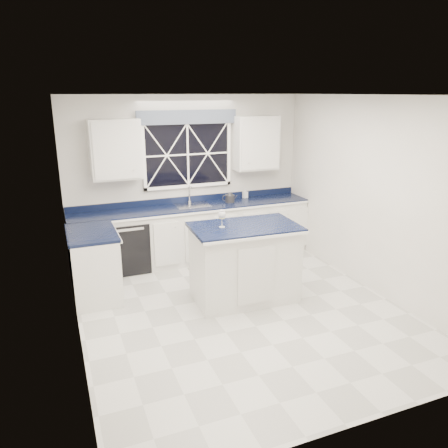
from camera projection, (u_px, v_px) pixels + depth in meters
name	position (u px, v px, depth m)	size (l,w,h in m)	color
ground	(241.00, 310.00, 5.70)	(4.50, 4.50, 0.00)	silver
back_wall	(188.00, 178.00, 7.31)	(4.00, 0.10, 2.70)	silver
base_cabinets	(178.00, 240.00, 7.04)	(3.99, 1.60, 0.90)	silver
countertop	(194.00, 207.00, 7.16)	(3.98, 0.64, 0.04)	black
dishwasher	(128.00, 245.00, 6.92)	(0.60, 0.58, 0.82)	black
window	(188.00, 150.00, 7.12)	(1.65, 0.09, 1.26)	black
upper_cabinets	(190.00, 146.00, 6.99)	(3.10, 0.34, 0.90)	silver
faucet	(190.00, 194.00, 7.28)	(0.05, 0.20, 0.30)	#BDBDBF
island	(244.00, 262.00, 5.89)	(1.44, 0.91, 1.05)	silver
rug	(238.00, 269.00, 6.99)	(1.47, 1.00, 0.02)	#A3A49F
kettle	(230.00, 197.00, 7.37)	(0.24, 0.20, 0.18)	#303032
wine_glass	(222.00, 215.00, 5.62)	(0.10, 0.10, 0.23)	silver
soap_bottle	(245.00, 193.00, 7.69)	(0.07, 0.08, 0.17)	silver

